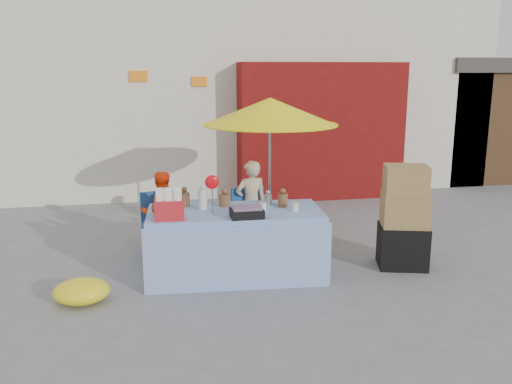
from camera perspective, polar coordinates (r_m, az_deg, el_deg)
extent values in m
plane|color=slate|center=(6.36, -0.70, -10.09)|extent=(80.00, 80.00, 0.00)
cube|color=silver|center=(12.81, -6.63, 11.74)|extent=(12.00, 5.00, 4.50)
cube|color=maroon|center=(10.55, 6.90, 6.34)|extent=(3.20, 0.60, 2.60)
cube|color=#4C331E|center=(14.05, 21.55, 6.74)|extent=(2.60, 3.00, 2.40)
cube|color=#3F3833|center=(13.99, 22.01, 12.24)|extent=(2.80, 3.20, 0.30)
cube|color=orange|center=(10.24, -12.27, 11.84)|extent=(0.32, 0.04, 0.20)
cube|color=orange|center=(10.29, -5.99, 11.51)|extent=(0.28, 0.04, 0.18)
cube|color=#93B6EC|center=(6.62, -2.20, -5.38)|extent=(2.14, 1.09, 0.82)
cube|color=#93B6EC|center=(6.17, -1.83, -7.01)|extent=(2.13, 0.20, 0.77)
cube|color=#93B6EC|center=(7.08, -2.52, -4.38)|extent=(2.13, 0.20, 0.77)
cylinder|color=silver|center=(6.62, -9.45, -0.95)|extent=(0.13, 0.13, 0.20)
cylinder|color=brown|center=(6.73, -7.55, -0.77)|extent=(0.14, 0.14, 0.18)
cylinder|color=silver|center=(6.56, -5.66, -0.78)|extent=(0.12, 0.12, 0.24)
cylinder|color=brown|center=(6.69, -3.33, -0.86)|extent=(0.15, 0.15, 0.15)
cylinder|color=#B2B2B7|center=(6.76, 1.29, -0.78)|extent=(0.11, 0.11, 0.13)
cylinder|color=brown|center=(6.66, 2.85, -0.86)|extent=(0.13, 0.13, 0.16)
cylinder|color=silver|center=(6.47, 0.70, -1.56)|extent=(0.09, 0.09, 0.10)
cylinder|color=silver|center=(6.48, 4.13, -1.57)|extent=(0.09, 0.09, 0.10)
sphere|color=brown|center=(6.37, -10.23, -1.70)|extent=(0.16, 0.16, 0.16)
ellipsoid|color=red|center=(6.24, -4.64, 1.05)|extent=(0.17, 0.07, 0.16)
cube|color=red|center=(6.14, -9.13, -1.93)|extent=(0.34, 0.18, 0.22)
cube|color=black|center=(6.18, -0.97, -2.25)|extent=(0.39, 0.29, 0.10)
cube|color=#1E498B|center=(7.46, -9.81, -4.94)|extent=(0.55, 0.54, 0.45)
cube|color=#1E498B|center=(7.55, -10.27, -1.39)|extent=(0.48, 0.12, 0.40)
cube|color=#1E498B|center=(7.58, -0.30, -4.45)|extent=(0.55, 0.54, 0.45)
cube|color=#1E498B|center=(7.67, -0.89, -0.96)|extent=(0.48, 0.12, 0.40)
imported|color=#FF390D|center=(7.51, -9.94, -2.12)|extent=(0.62, 0.52, 1.13)
imported|color=#C9B08E|center=(7.62, -0.52, -1.27)|extent=(0.50, 0.37, 1.24)
cylinder|color=gray|center=(7.74, 1.45, 1.82)|extent=(0.04, 0.04, 2.00)
cone|color=#FFED0D|center=(7.62, 1.49, 8.48)|extent=(1.90, 1.90, 0.38)
cylinder|color=#FFED0D|center=(7.63, 1.48, 7.14)|extent=(1.90, 1.90, 0.02)
cube|color=black|center=(7.19, 15.17, -5.52)|extent=(0.71, 0.63, 0.54)
cube|color=olive|center=(7.05, 15.39, -1.85)|extent=(0.66, 0.57, 0.41)
cube|color=olive|center=(6.94, 15.50, 1.21)|extent=(0.61, 0.52, 0.37)
ellipsoid|color=yellow|center=(6.23, -17.89, -9.92)|extent=(0.71, 0.62, 0.27)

